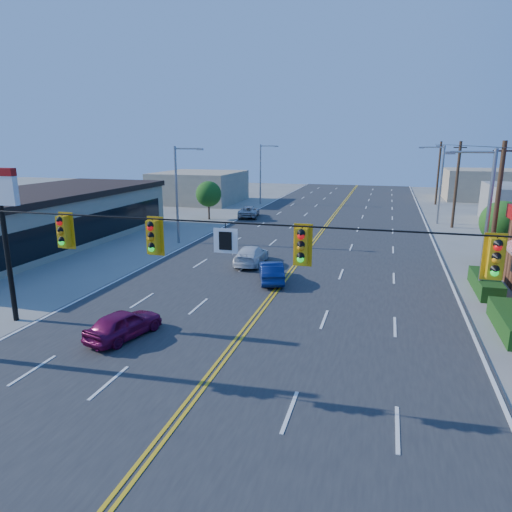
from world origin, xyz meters
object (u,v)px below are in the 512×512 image
(signal_span, at_px, (186,256))
(car_white, at_px, (251,256))
(car_magenta, at_px, (124,325))
(car_blue, at_px, (271,272))
(pizza_hut_sign, at_px, (2,213))
(car_silver, at_px, (249,212))

(signal_span, height_order, car_white, signal_span)
(signal_span, xyz_separation_m, car_magenta, (-4.71, 3.57, -4.27))
(signal_span, relative_size, car_blue, 6.37)
(pizza_hut_sign, bearing_deg, car_magenta, -4.02)
(car_magenta, height_order, car_blue, car_blue)
(car_blue, xyz_separation_m, car_silver, (-8.41, 23.02, 0.01))
(pizza_hut_sign, height_order, car_blue, pizza_hut_sign)
(signal_span, xyz_separation_m, car_silver, (-8.99, 36.30, -4.25))
(car_magenta, xyz_separation_m, car_blue, (4.13, 9.71, 0.01))
(car_magenta, relative_size, car_white, 0.83)
(car_magenta, distance_m, car_silver, 33.01)
(pizza_hut_sign, height_order, car_silver, pizza_hut_sign)
(pizza_hut_sign, bearing_deg, car_blue, 42.01)
(signal_span, bearing_deg, pizza_hut_sign, 159.81)
(signal_span, height_order, pizza_hut_sign, signal_span)
(pizza_hut_sign, relative_size, car_silver, 1.50)
(car_magenta, bearing_deg, car_blue, -98.19)
(signal_span, xyz_separation_m, pizza_hut_sign, (-10.88, 4.00, 0.30))
(signal_span, xyz_separation_m, car_blue, (-0.58, 13.28, -4.26))
(car_blue, bearing_deg, car_silver, -87.88)
(car_blue, height_order, car_white, car_white)
(car_magenta, height_order, car_white, car_white)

